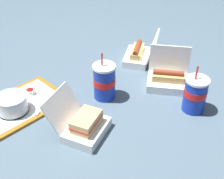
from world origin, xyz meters
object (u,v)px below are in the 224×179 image
at_px(soda_cup_back, 105,81).
at_px(soda_cup_right, 195,94).
at_px(food_tray, 21,105).
at_px(plastic_fork, 42,107).
at_px(clamshell_sandwich_back, 84,125).
at_px(cake_container, 12,104).
at_px(ketchup_cup, 30,92).
at_px(clamshell_hotdog_front, 139,54).
at_px(clamshell_hotdog_left, 168,79).

height_order(soda_cup_back, soda_cup_right, soda_cup_back).
relative_size(food_tray, plastic_fork, 3.79).
bearing_deg(clamshell_sandwich_back, cake_container, -54.18).
xyz_separation_m(ketchup_cup, clamshell_hotdog_front, (-0.61, 0.01, 0.01)).
relative_size(cake_container, soda_cup_right, 0.60).
relative_size(cake_container, clamshell_hotdog_left, 0.54).
height_order(cake_container, soda_cup_right, soda_cup_right).
xyz_separation_m(ketchup_cup, soda_cup_right, (-0.56, 0.47, 0.06)).
relative_size(soda_cup_back, soda_cup_right, 1.04).
relative_size(clamshell_hotdog_left, soda_cup_back, 1.08).
xyz_separation_m(plastic_fork, soda_cup_back, (-0.28, 0.06, 0.07)).
relative_size(food_tray, ketchup_cup, 10.43).
bearing_deg(soda_cup_back, clamshell_hotdog_left, 163.41).
distance_m(cake_container, clamshell_sandwich_back, 0.33).
bearing_deg(clamshell_hotdog_left, soda_cup_back, -16.59).
relative_size(plastic_fork, soda_cup_right, 0.51).
distance_m(food_tray, soda_cup_back, 0.38).
bearing_deg(clamshell_hotdog_front, plastic_fork, 10.66).
xyz_separation_m(food_tray, soda_cup_right, (-0.62, 0.42, 0.08)).
distance_m(plastic_fork, soda_cup_right, 0.65).
xyz_separation_m(plastic_fork, clamshell_hotdog_left, (-0.58, 0.15, 0.03)).
bearing_deg(food_tray, clamshell_hotdog_left, 160.71).
bearing_deg(clamshell_hotdog_left, clamshell_hotdog_front, -95.43).
height_order(clamshell_sandwich_back, soda_cup_back, soda_cup_back).
bearing_deg(clamshell_hotdog_front, soda_cup_right, 83.85).
xyz_separation_m(food_tray, plastic_fork, (-0.07, 0.08, 0.01)).
relative_size(cake_container, clamshell_hotdog_front, 0.52).
distance_m(clamshell_sandwich_back, clamshell_hotdog_front, 0.62).
height_order(food_tray, clamshell_sandwich_back, clamshell_sandwich_back).
height_order(clamshell_hotdog_front, soda_cup_right, soda_cup_right).
bearing_deg(soda_cup_right, soda_cup_back, -46.20).
xyz_separation_m(food_tray, ketchup_cup, (-0.06, -0.05, 0.02)).
relative_size(cake_container, plastic_fork, 1.19).
relative_size(plastic_fork, clamshell_hotdog_front, 0.43).
bearing_deg(soda_cup_right, food_tray, -34.18).
bearing_deg(clamshell_hotdog_front, clamshell_sandwich_back, 33.19).
xyz_separation_m(clamshell_hotdog_front, clamshell_hotdog_left, (0.02, 0.26, 0.00)).
bearing_deg(clamshell_hotdog_left, clamshell_sandwich_back, 8.58).
distance_m(food_tray, cake_container, 0.07).
distance_m(cake_container, soda_cup_right, 0.77).
bearing_deg(soda_cup_right, clamshell_sandwich_back, -14.56).
bearing_deg(clamshell_sandwich_back, plastic_fork, -69.04).
relative_size(clamshell_hotdog_left, soda_cup_right, 1.12).
xyz_separation_m(clamshell_hotdog_front, soda_cup_right, (0.05, 0.46, 0.04)).
height_order(food_tray, clamshell_hotdog_front, clamshell_hotdog_front).
height_order(clamshell_sandwich_back, soda_cup_right, soda_cup_right).
height_order(cake_container, soda_cup_back, soda_cup_back).
bearing_deg(clamshell_hotdog_left, plastic_fork, -14.59).
height_order(plastic_fork, clamshell_hotdog_front, clamshell_hotdog_front).
bearing_deg(clamshell_sandwich_back, soda_cup_back, -140.17).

